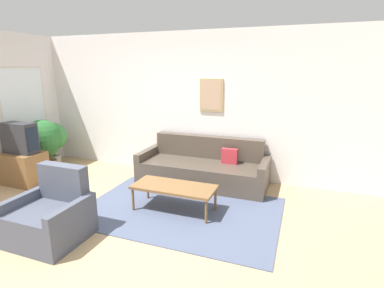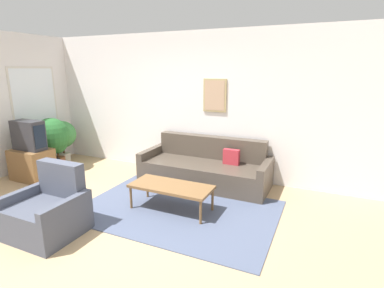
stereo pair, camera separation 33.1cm
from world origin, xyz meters
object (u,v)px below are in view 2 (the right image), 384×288
at_px(coffee_table, 171,187).
at_px(potted_plant_tall, 51,136).
at_px(tv, 29,135).
at_px(armchair, 48,212).
at_px(couch, 206,168).

relative_size(coffee_table, potted_plant_tall, 1.12).
xyz_separation_m(tv, potted_plant_tall, (-0.08, 0.55, -0.14)).
height_order(coffee_table, armchair, armchair).
xyz_separation_m(couch, coffee_table, (-0.05, -1.21, 0.08)).
distance_m(couch, coffee_table, 1.21).
distance_m(coffee_table, tv, 3.01).
bearing_deg(tv, coffee_table, -0.74).
bearing_deg(coffee_table, tv, 179.26).
distance_m(coffee_table, armchair, 1.63).
relative_size(couch, tv, 3.77).
xyz_separation_m(coffee_table, armchair, (-1.11, -1.20, -0.07)).
distance_m(armchair, potted_plant_tall, 2.67).
xyz_separation_m(couch, armchair, (-1.15, -2.40, 0.00)).
xyz_separation_m(armchair, potted_plant_tall, (-1.94, 1.78, 0.43)).
height_order(coffee_table, potted_plant_tall, potted_plant_tall).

